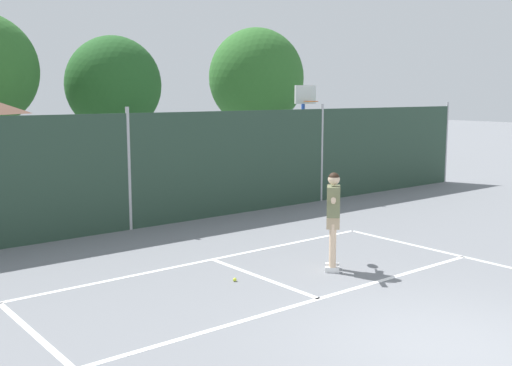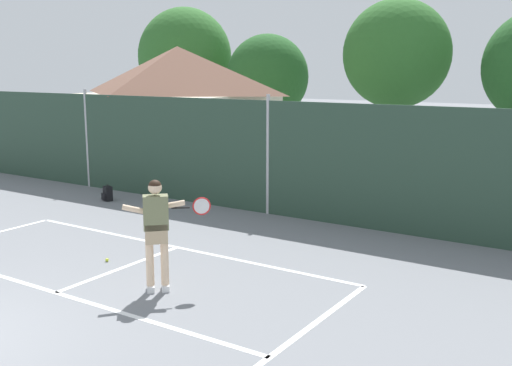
{
  "view_description": "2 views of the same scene",
  "coord_description": "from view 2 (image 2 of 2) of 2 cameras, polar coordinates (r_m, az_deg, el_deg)",
  "views": [
    {
      "loc": [
        -6.73,
        -4.3,
        3.29
      ],
      "look_at": [
        1.91,
        6.49,
        1.26
      ],
      "focal_mm": 42.89,
      "sensor_mm": 36.0,
      "label": 1
    },
    {
      "loc": [
        7.84,
        -3.57,
        3.61
      ],
      "look_at": [
        1.37,
        6.36,
        1.34
      ],
      "focal_mm": 42.49,
      "sensor_mm": 36.0,
      "label": 2
    }
  ],
  "objects": [
    {
      "name": "tennis_player",
      "position": [
        9.91,
        -9.31,
        -3.92
      ],
      "size": [
        1.01,
        1.11,
        1.85
      ],
      "color": "silver",
      "rests_on": "ground"
    },
    {
      "name": "backpack_black",
      "position": [
        17.15,
        -13.82,
        -0.99
      ],
      "size": [
        0.33,
        0.32,
        0.46
      ],
      "color": "black",
      "rests_on": "ground"
    },
    {
      "name": "tennis_ball",
      "position": [
        11.87,
        -13.85,
        -7.05
      ],
      "size": [
        0.07,
        0.07,
        0.07
      ],
      "primitive_type": "sphere",
      "color": "#CCE033",
      "rests_on": "ground"
    },
    {
      "name": "clubhouse_building",
      "position": [
        20.62,
        -7.3,
        6.89
      ],
      "size": [
        6.1,
        4.5,
        4.3
      ],
      "color": "beige",
      "rests_on": "ground"
    },
    {
      "name": "chainlink_fence",
      "position": [
        14.98,
        1.14,
        2.39
      ],
      "size": [
        26.09,
        0.09,
        2.97
      ],
      "color": "#284233",
      "rests_on": "ground"
    },
    {
      "name": "treeline_backdrop",
      "position": [
        23.93,
        15.5,
        11.11
      ],
      "size": [
        27.89,
        4.32,
        6.43
      ],
      "color": "brown",
      "rests_on": "ground"
    }
  ]
}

